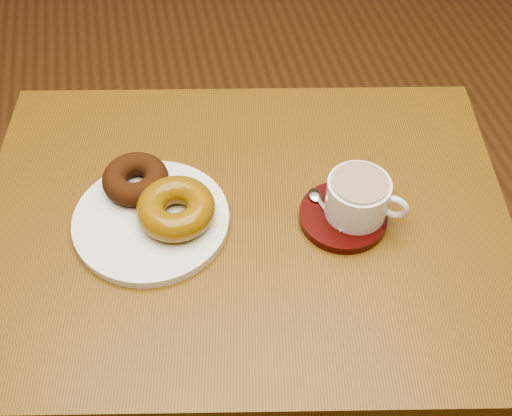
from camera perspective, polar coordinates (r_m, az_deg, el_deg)
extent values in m
plane|color=brown|center=(1.88, -2.93, -9.76)|extent=(6.00, 6.00, 0.00)
cube|color=brown|center=(1.05, -1.06, -1.44)|extent=(0.98, 0.80, 0.03)
cylinder|color=#442E13|center=(1.60, -15.04, -2.75)|extent=(0.05, 0.05, 0.78)
cylinder|color=#442E13|center=(1.59, 13.31, -2.43)|extent=(0.05, 0.05, 0.78)
cylinder|color=white|center=(1.04, -9.29, -1.07)|extent=(0.34, 0.34, 0.02)
torus|color=#361A0A|center=(1.07, -10.66, 2.55)|extent=(0.13, 0.13, 0.04)
torus|color=#7E580D|center=(1.01, -7.14, -0.04)|extent=(0.13, 0.13, 0.05)
cube|color=#503A1A|center=(1.00, -5.01, 1.05)|extent=(0.01, 0.01, 0.00)
cube|color=#503A1A|center=(1.01, -5.54, 1.89)|extent=(0.01, 0.01, 0.00)
cube|color=#503A1A|center=(1.02, -6.59, 2.33)|extent=(0.01, 0.01, 0.00)
cube|color=#503A1A|center=(1.02, -7.84, 2.27)|extent=(0.01, 0.01, 0.00)
cube|color=#503A1A|center=(1.02, -8.90, 1.71)|extent=(0.01, 0.01, 0.00)
cube|color=#503A1A|center=(1.00, -9.46, 0.82)|extent=(0.01, 0.01, 0.00)
cube|color=#503A1A|center=(0.99, -9.34, -0.13)|extent=(0.01, 0.01, 0.00)
cube|color=#503A1A|center=(0.98, -8.53, -0.84)|extent=(0.01, 0.01, 0.00)
cube|color=#503A1A|center=(0.97, -7.29, -1.07)|extent=(0.01, 0.01, 0.00)
cube|color=#503A1A|center=(0.97, -6.03, -0.72)|extent=(0.01, 0.01, 0.00)
cube|color=#503A1A|center=(0.98, -5.18, 0.08)|extent=(0.01, 0.01, 0.00)
cylinder|color=#330807|center=(1.04, 7.75, -0.76)|extent=(0.20, 0.20, 0.02)
cylinder|color=white|center=(1.02, 9.00, 0.93)|extent=(0.10, 0.10, 0.07)
cylinder|color=#51301B|center=(0.99, 9.24, 2.24)|extent=(0.09, 0.09, 0.00)
torus|color=white|center=(1.01, 12.18, 0.07)|extent=(0.04, 0.04, 0.05)
ellipsoid|color=silver|center=(1.05, 5.26, 1.16)|extent=(0.02, 0.03, 0.01)
cube|color=silver|center=(1.03, 6.47, -0.53)|extent=(0.03, 0.08, 0.00)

